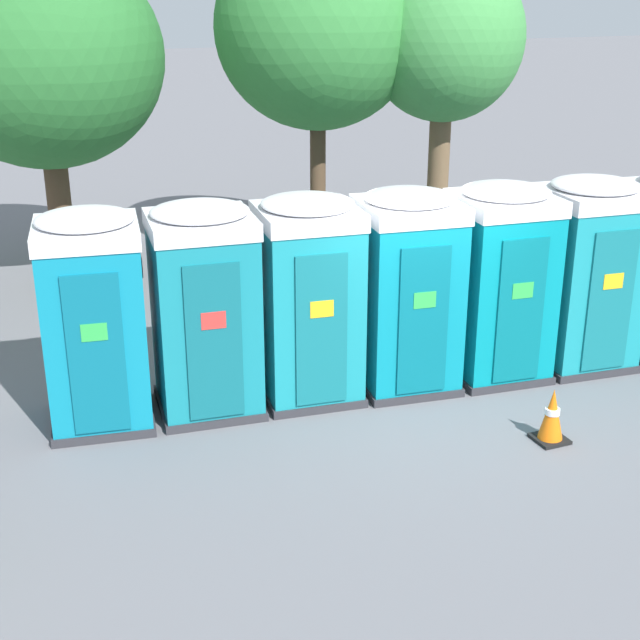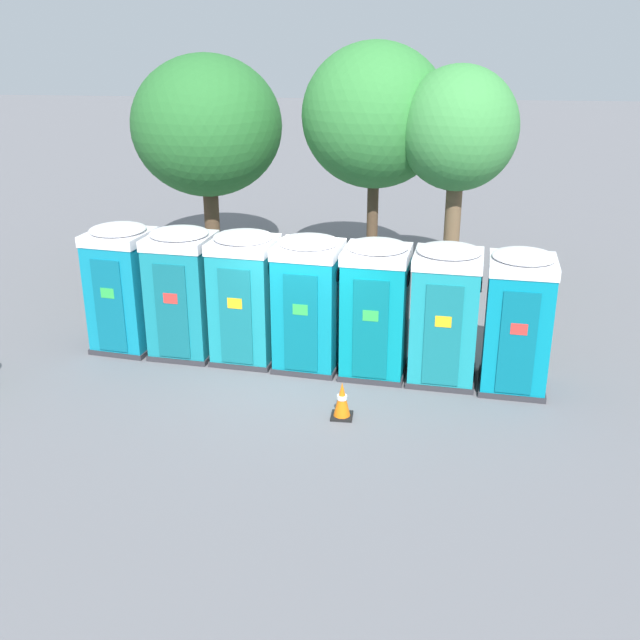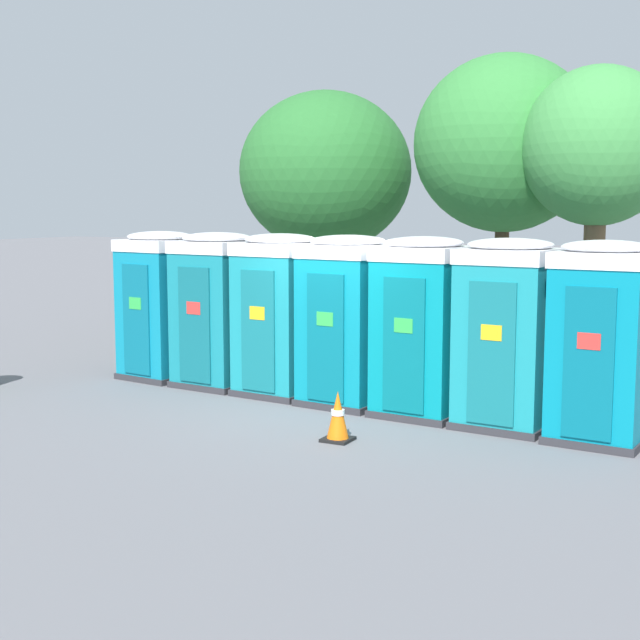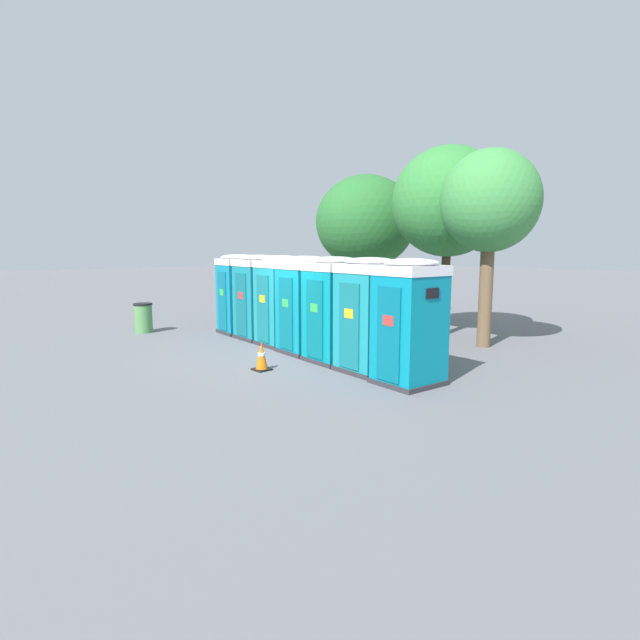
% 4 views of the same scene
% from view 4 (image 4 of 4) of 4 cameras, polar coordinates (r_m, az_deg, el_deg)
% --- Properties ---
extents(ground_plane, '(120.00, 120.00, 0.00)m').
position_cam_4_polar(ground_plane, '(13.12, -2.56, -3.81)').
color(ground_plane, slate).
extents(portapotty_0, '(1.32, 1.36, 2.54)m').
position_cam_4_polar(portapotty_0, '(16.30, -9.25, 3.01)').
color(portapotty_0, '#2D2D33').
rests_on(portapotty_0, ground).
extents(portapotty_1, '(1.32, 1.31, 2.54)m').
position_cam_4_polar(portapotty_1, '(15.19, -7.09, 2.67)').
color(portapotty_1, '#2D2D33').
rests_on(portapotty_1, ground).
extents(portapotty_2, '(1.30, 1.32, 2.54)m').
position_cam_4_polar(portapotty_2, '(14.11, -4.52, 2.29)').
color(portapotty_2, '#2D2D33').
rests_on(portapotty_2, ground).
extents(portapotty_3, '(1.33, 1.33, 2.54)m').
position_cam_4_polar(portapotty_3, '(13.03, -1.76, 1.82)').
color(portapotty_3, '#2D2D33').
rests_on(portapotty_3, ground).
extents(portapotty_4, '(1.30, 1.31, 2.54)m').
position_cam_4_polar(portapotty_4, '(12.01, 1.60, 1.28)').
color(portapotty_4, '#2D2D33').
rests_on(portapotty_4, ground).
extents(portapotty_5, '(1.32, 1.31, 2.54)m').
position_cam_4_polar(portapotty_5, '(11.05, 5.65, 0.63)').
color(portapotty_5, '#2D2D33').
rests_on(portapotty_5, ground).
extents(portapotty_6, '(1.26, 1.30, 2.54)m').
position_cam_4_polar(portapotty_6, '(10.12, 10.17, -0.16)').
color(portapotty_6, '#2D2D33').
rests_on(portapotty_6, ground).
extents(street_tree_0, '(3.84, 3.84, 5.52)m').
position_cam_4_polar(street_tree_0, '(19.70, 5.23, 11.05)').
color(street_tree_0, '#4C3826').
rests_on(street_tree_0, ground).
extents(street_tree_1, '(3.45, 3.45, 5.83)m').
position_cam_4_polar(street_tree_1, '(16.28, 14.44, 12.90)').
color(street_tree_1, '#4C3826').
rests_on(street_tree_1, ground).
extents(street_tree_2, '(2.65, 2.65, 5.37)m').
position_cam_4_polar(street_tree_2, '(14.51, 18.84, 12.56)').
color(street_tree_2, brown).
rests_on(street_tree_2, ground).
extents(trash_can, '(0.59, 0.59, 0.96)m').
position_cam_4_polar(trash_can, '(17.22, -19.53, 0.24)').
color(trash_can, '#518C4C').
rests_on(trash_can, ground).
extents(traffic_cone, '(0.36, 0.36, 0.64)m').
position_cam_4_polar(traffic_cone, '(11.33, -6.70, -4.19)').
color(traffic_cone, black).
rests_on(traffic_cone, ground).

